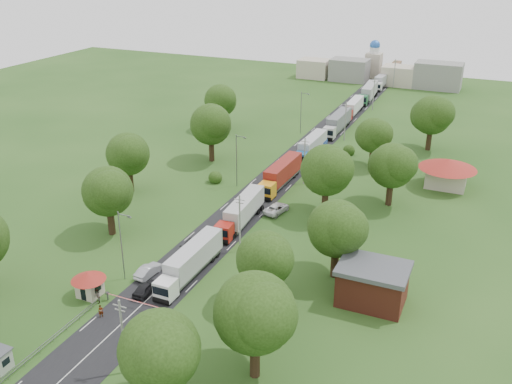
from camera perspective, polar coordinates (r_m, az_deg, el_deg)
The scene contains 47 objects.
ground at distance 91.54m, azimuth -2.85°, elevation -3.28°, with size 260.00×260.00×0.00m, color #244918.
road at distance 108.14m, azimuth 1.85°, elevation 1.11°, with size 8.00×200.00×0.04m, color black.
boom_barrier at distance 73.42m, azimuth -12.67°, elevation -10.49°, with size 9.22×0.35×1.18m.
guard_booth at distance 75.97m, azimuth -16.38°, elevation -8.52°, with size 4.40×4.40×3.45m.
guard_rail at distance 69.99m, azimuth -19.99°, elevation -14.28°, with size 0.10×17.00×1.70m, color slate, non-canonical shape.
info_sign at distance 118.78m, azimuth 6.93°, elevation 4.59°, with size 0.12×3.10×4.10m.
pole_0 at distance 61.35m, azimuth -13.17°, elevation -13.82°, with size 1.60×0.24×9.00m.
pole_1 at distance 81.65m, azimuth -1.63°, elevation -3.09°, with size 1.60×0.24×9.00m.
pole_2 at distance 105.54m, azimuth 4.86°, elevation 3.19°, with size 1.60×0.24×9.00m.
pole_3 at distance 131.07m, azimuth 8.93°, elevation 7.07°, with size 1.60×0.24×9.00m.
pole_4 at distance 157.44m, azimuth 11.68°, elevation 9.65°, with size 1.60×0.24×9.00m.
pole_5 at distance 184.29m, azimuth 13.67°, elevation 11.47°, with size 1.60×0.24×9.00m.
lamp_0 at distance 76.56m, azimuth -13.25°, elevation -4.96°, with size 2.03×0.22×10.00m.
lamp_1 at distance 103.85m, azimuth -1.89°, elevation 3.43°, with size 2.03×0.22×10.00m.
lamp_2 at distance 134.76m, azimuth 4.58°, elevation 8.12°, with size 2.03×0.22×10.00m.
tree_0 at distance 54.87m, azimuth -9.54°, elevation -15.23°, with size 8.80×8.80×11.07m.
tree_1 at distance 57.71m, azimuth -0.06°, elevation -11.87°, with size 9.60×9.60×12.05m.
tree_2 at distance 68.97m, azimuth 0.91°, elevation -6.65°, with size 8.00×8.00×10.10m.
tree_3 at distance 75.34m, azimuth 8.11°, elevation -3.58°, with size 8.80×8.80×11.07m.
tree_4 at distance 92.66m, azimuth 7.09°, elevation 2.22°, with size 9.60×9.60×12.05m.
tree_5 at distance 98.33m, azimuth 13.47°, elevation 2.62°, with size 8.80×8.80×11.07m.
tree_6 at distance 115.54m, azimuth 11.69°, elevation 5.60°, with size 8.00×8.00×10.10m.
tree_7 at distance 128.15m, azimuth 17.20°, elevation 7.39°, with size 9.60×9.60×12.05m.
tree_10 at distance 88.49m, azimuth -14.56°, elevation 0.12°, with size 8.80×8.80×11.07m.
tree_11 at distance 103.55m, azimuth -12.65°, elevation 3.77°, with size 8.80×8.80×11.07m.
tree_12 at distance 116.33m, azimuth -4.52°, elevation 6.79°, with size 9.60×9.60×12.05m.
tree_13 at distance 137.12m, azimuth -3.55°, elevation 9.15°, with size 8.80×8.80×11.07m.
house_brick at distance 72.93m, azimuth 11.57°, elevation -8.99°, with size 8.60×6.60×5.20m.
house_cream at distance 109.76m, azimuth 18.60°, elevation 2.23°, with size 10.08×10.08×5.80m.
distant_town at distance 190.21m, azimuth 12.48°, elevation 11.57°, with size 52.00×8.00×8.00m.
church at distance 198.47m, azimuth 11.68°, elevation 12.69°, with size 5.00×5.00×12.30m.
truck_0 at distance 77.57m, azimuth -6.56°, elevation -6.91°, with size 2.61×14.71×4.08m.
truck_1 at distance 90.78m, azimuth -1.42°, elevation -1.98°, with size 3.25×14.78×4.08m.
truck_2 at distance 105.39m, azimuth 2.51°, elevation 1.82°, with size 2.93×15.50×4.29m.
truck_3 at distance 120.86m, azimuth 5.54°, elevation 4.56°, with size 2.70×14.62×4.05m.
truck_4 at distance 137.87m, azimuth 8.17°, elevation 6.90°, with size 2.70×15.49×4.29m.
truck_5 at distance 152.82m, azimuth 9.72°, elevation 8.35°, with size 2.61×13.74×3.80m.
truck_6 at distance 168.33m, azimuth 11.20°, elevation 9.75°, with size 3.49×15.76×4.35m.
truck_7 at distance 185.25m, azimuth 12.49°, elevation 10.81°, with size 3.15×14.19×3.92m.
truck_8 at distance 201.76m, azimuth 13.62°, elevation 11.77°, with size 2.88×15.13×4.19m.
car_lane_front at distance 75.50m, azimuth -10.98°, elevation -9.42°, with size 1.76×4.37×1.49m, color black.
car_lane_mid at distance 79.05m, azimuth -10.69°, elevation -7.74°, with size 1.62×4.64×1.53m, color #A8A9B0.
car_lane_rear at distance 84.73m, azimuth -6.22°, elevation -5.16°, with size 2.18×5.35×1.55m, color black.
car_verge_near at distance 95.17m, azimuth 2.06°, elevation -1.66°, with size 2.50×5.41×1.50m, color white.
car_verge_far at distance 116.53m, azimuth 7.48°, elevation 2.97°, with size 1.60×3.97×1.35m, color #55595D.
pedestrian_near at distance 72.27m, azimuth -15.25°, elevation -11.45°, with size 0.61×0.40×1.66m, color gray.
pedestrian_booth at distance 74.86m, azimuth -15.59°, elevation -10.02°, with size 0.95×0.74×1.95m, color gray.
Camera 1 is at (36.93, -72.85, 41.33)m, focal length 40.00 mm.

